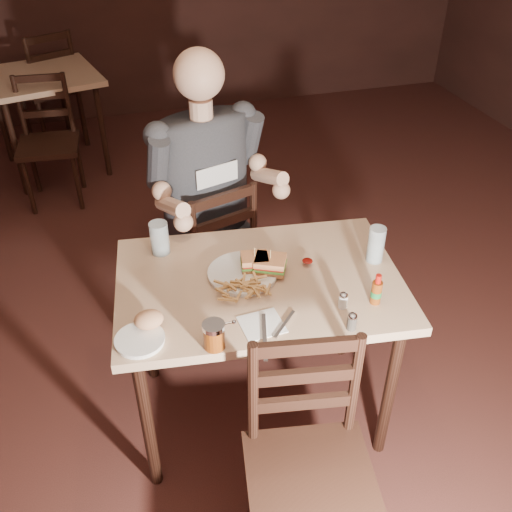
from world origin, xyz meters
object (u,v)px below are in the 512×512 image
object	(u,v)px
bg_chair_near	(48,145)
syrup_dispenser	(214,335)
main_table	(259,297)
glass_left	(160,238)
dinner_plate	(243,274)
hot_sauce	(377,289)
glass_right	(376,244)
bg_table	(42,86)
chair_far	(208,252)
diner	(208,164)
bg_chair_far	(48,88)
side_plate	(140,341)
chair_near	(311,482)

from	to	relation	value
bg_chair_near	syrup_dispenser	size ratio (longest dim) A/B	8.73
main_table	syrup_dispenser	xyz separation A→B (m)	(-0.25, -0.31, 0.14)
bg_chair_near	glass_left	bearing A→B (deg)	-70.43
dinner_plate	hot_sauce	distance (m)	0.52
glass_right	syrup_dispenser	size ratio (longest dim) A/B	1.52
bg_table	chair_far	world-z (taller)	chair_far
bg_table	hot_sauce	size ratio (longest dim) A/B	7.50
diner	glass_left	world-z (taller)	diner
bg_chair_far	side_plate	bearing A→B (deg)	71.14
diner	hot_sauce	world-z (taller)	diner
bg_chair_near	glass_right	distance (m)	2.69
bg_chair_far	diner	bearing A→B (deg)	81.82
bg_table	bg_chair_near	xyz separation A→B (m)	(-0.00, -0.55, -0.24)
chair_far	side_plate	xyz separation A→B (m)	(-0.42, -0.92, 0.34)
glass_left	side_plate	distance (m)	0.54
main_table	diner	xyz separation A→B (m)	(-0.05, 0.66, 0.28)
diner	syrup_dispenser	xyz separation A→B (m)	(-0.20, -0.96, -0.14)
chair_far	glass_left	bearing A→B (deg)	39.55
glass_left	glass_right	distance (m)	0.88
chair_far	syrup_dispenser	xyz separation A→B (m)	(-0.18, -1.01, 0.38)
bg_table	dinner_plate	world-z (taller)	dinner_plate
chair_far	dinner_plate	bearing A→B (deg)	74.14
glass_left	glass_right	size ratio (longest dim) A/B	0.92
bg_chair_near	glass_left	xyz separation A→B (m)	(0.53, -1.99, 0.40)
chair_near	glass_right	world-z (taller)	glass_right
chair_near	hot_sauce	xyz separation A→B (m)	(0.40, 0.44, 0.38)
chair_near	dinner_plate	size ratio (longest dim) A/B	3.40
bg_chair_near	bg_table	bearing A→B (deg)	94.66
main_table	glass_right	distance (m)	0.52
bg_chair_near	glass_right	world-z (taller)	glass_right
chair_near	glass_right	distance (m)	0.94
bg_chair_far	hot_sauce	world-z (taller)	bg_chair_far
main_table	bg_table	xyz separation A→B (m)	(-0.87, 2.83, 0.00)
main_table	syrup_dispenser	bearing A→B (deg)	-129.09
main_table	chair_far	xyz separation A→B (m)	(-0.07, 0.71, -0.24)
main_table	diner	size ratio (longest dim) A/B	1.17
bg_table	glass_left	size ratio (longest dim) A/B	6.77
dinner_plate	hot_sauce	bearing A→B (deg)	-34.29
bg_table	side_plate	size ratio (longest dim) A/B	5.72
dinner_plate	side_plate	xyz separation A→B (m)	(-0.43, -0.26, -0.00)
hot_sauce	diner	bearing A→B (deg)	115.17
glass_left	dinner_plate	bearing A→B (deg)	-41.28
bg_chair_far	syrup_dispenser	xyz separation A→B (m)	(0.62, -3.69, 0.34)
bg_chair_far	glass_left	size ratio (longest dim) A/B	6.79
bg_chair_far	bg_table	bearing A→B (deg)	65.09
bg_chair_near	diner	distance (m)	1.90
hot_sauce	chair_near	bearing A→B (deg)	-132.17
main_table	hot_sauce	size ratio (longest dim) A/B	9.34
main_table	bg_table	distance (m)	2.97
diner	dinner_plate	distance (m)	0.64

